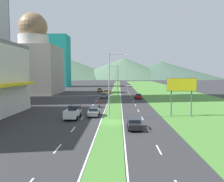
% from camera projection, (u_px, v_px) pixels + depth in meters
% --- Properties ---
extents(ground_plane, '(600.00, 600.00, 0.00)m').
position_uv_depth(ground_plane, '(112.00, 122.00, 34.35)').
color(ground_plane, '#2D2D30').
extents(grass_median, '(3.20, 240.00, 0.06)m').
position_uv_depth(grass_median, '(116.00, 91.00, 94.13)').
color(grass_median, '#477F33').
rests_on(grass_median, ground_plane).
extents(grass_verge_right, '(24.00, 240.00, 0.06)m').
position_uv_depth(grass_verge_right, '(165.00, 91.00, 93.51)').
color(grass_verge_right, '#477F33').
rests_on(grass_verge_right, ground_plane).
extents(lane_dash_left_1, '(0.16, 2.80, 0.01)m').
position_uv_depth(lane_dash_left_1, '(58.00, 149.00, 22.26)').
color(lane_dash_left_1, silver).
rests_on(lane_dash_left_1, ground_plane).
extents(lane_dash_left_2, '(0.16, 2.80, 0.01)m').
position_uv_depth(lane_dash_left_2, '(73.00, 129.00, 29.93)').
color(lane_dash_left_2, silver).
rests_on(lane_dash_left_2, ground_plane).
extents(lane_dash_left_3, '(0.16, 2.80, 0.01)m').
position_uv_depth(lane_dash_left_3, '(82.00, 118.00, 37.61)').
color(lane_dash_left_3, silver).
rests_on(lane_dash_left_3, ground_plane).
extents(lane_dash_left_4, '(0.16, 2.80, 0.01)m').
position_uv_depth(lane_dash_left_4, '(89.00, 110.00, 45.29)').
color(lane_dash_left_4, silver).
rests_on(lane_dash_left_4, ground_plane).
extents(lane_dash_left_5, '(0.16, 2.80, 0.01)m').
position_uv_depth(lane_dash_left_5, '(93.00, 105.00, 52.97)').
color(lane_dash_left_5, silver).
rests_on(lane_dash_left_5, ground_plane).
extents(lane_dash_left_6, '(0.16, 2.80, 0.01)m').
position_uv_depth(lane_dash_left_6, '(96.00, 101.00, 60.65)').
color(lane_dash_left_6, silver).
rests_on(lane_dash_left_6, ground_plane).
extents(lane_dash_left_7, '(0.16, 2.80, 0.01)m').
position_uv_depth(lane_dash_left_7, '(99.00, 98.00, 68.33)').
color(lane_dash_left_7, silver).
rests_on(lane_dash_left_7, ground_plane).
extents(lane_dash_left_8, '(0.16, 2.80, 0.01)m').
position_uv_depth(lane_dash_left_8, '(101.00, 95.00, 76.00)').
color(lane_dash_left_8, silver).
rests_on(lane_dash_left_8, ground_plane).
extents(lane_dash_left_9, '(0.16, 2.80, 0.01)m').
position_uv_depth(lane_dash_left_9, '(102.00, 93.00, 83.68)').
color(lane_dash_left_9, silver).
rests_on(lane_dash_left_9, ground_plane).
extents(lane_dash_left_10, '(0.16, 2.80, 0.01)m').
position_uv_depth(lane_dash_left_10, '(104.00, 92.00, 91.36)').
color(lane_dash_left_10, silver).
rests_on(lane_dash_left_10, ground_plane).
extents(lane_dash_left_11, '(0.16, 2.80, 0.01)m').
position_uv_depth(lane_dash_left_11, '(105.00, 90.00, 99.04)').
color(lane_dash_left_11, silver).
rests_on(lane_dash_left_11, ground_plane).
extents(lane_dash_left_12, '(0.16, 2.80, 0.01)m').
position_uv_depth(lane_dash_left_12, '(106.00, 89.00, 106.72)').
color(lane_dash_left_12, silver).
rests_on(lane_dash_left_12, ground_plane).
extents(lane_dash_right_1, '(0.16, 2.80, 0.01)m').
position_uv_depth(lane_dash_right_1, '(159.00, 150.00, 21.95)').
color(lane_dash_right_1, silver).
rests_on(lane_dash_right_1, ground_plane).
extents(lane_dash_right_2, '(0.16, 2.80, 0.01)m').
position_uv_depth(lane_dash_right_2, '(148.00, 130.00, 29.63)').
color(lane_dash_right_2, silver).
rests_on(lane_dash_right_2, ground_plane).
extents(lane_dash_right_3, '(0.16, 2.80, 0.01)m').
position_uv_depth(lane_dash_right_3, '(142.00, 118.00, 37.31)').
color(lane_dash_right_3, silver).
rests_on(lane_dash_right_3, ground_plane).
extents(lane_dash_right_4, '(0.16, 2.80, 0.01)m').
position_uv_depth(lane_dash_right_4, '(138.00, 111.00, 44.99)').
color(lane_dash_right_4, silver).
rests_on(lane_dash_right_4, ground_plane).
extents(lane_dash_right_5, '(0.16, 2.80, 0.01)m').
position_uv_depth(lane_dash_right_5, '(135.00, 105.00, 52.66)').
color(lane_dash_right_5, silver).
rests_on(lane_dash_right_5, ground_plane).
extents(lane_dash_right_6, '(0.16, 2.80, 0.01)m').
position_uv_depth(lane_dash_right_6, '(133.00, 101.00, 60.34)').
color(lane_dash_right_6, silver).
rests_on(lane_dash_right_6, ground_plane).
extents(lane_dash_right_7, '(0.16, 2.80, 0.01)m').
position_uv_depth(lane_dash_right_7, '(132.00, 98.00, 68.02)').
color(lane_dash_right_7, silver).
rests_on(lane_dash_right_7, ground_plane).
extents(lane_dash_right_8, '(0.16, 2.80, 0.01)m').
position_uv_depth(lane_dash_right_8, '(130.00, 95.00, 75.70)').
color(lane_dash_right_8, silver).
rests_on(lane_dash_right_8, ground_plane).
extents(lane_dash_right_9, '(0.16, 2.80, 0.01)m').
position_uv_depth(lane_dash_right_9, '(129.00, 93.00, 83.38)').
color(lane_dash_right_9, silver).
rests_on(lane_dash_right_9, ground_plane).
extents(lane_dash_right_10, '(0.16, 2.80, 0.01)m').
position_uv_depth(lane_dash_right_10, '(128.00, 92.00, 91.06)').
color(lane_dash_right_10, silver).
rests_on(lane_dash_right_10, ground_plane).
extents(lane_dash_right_11, '(0.16, 2.80, 0.01)m').
position_uv_depth(lane_dash_right_11, '(128.00, 90.00, 98.73)').
color(lane_dash_right_11, silver).
rests_on(lane_dash_right_11, ground_plane).
extents(lane_dash_right_12, '(0.16, 2.80, 0.01)m').
position_uv_depth(lane_dash_right_12, '(127.00, 89.00, 106.41)').
color(lane_dash_right_12, silver).
rests_on(lane_dash_right_12, ground_plane).
extents(edge_line_median_left, '(0.16, 240.00, 0.01)m').
position_uv_depth(edge_line_median_left, '(112.00, 91.00, 94.18)').
color(edge_line_median_left, silver).
rests_on(edge_line_median_left, ground_plane).
extents(edge_line_median_right, '(0.16, 240.00, 0.01)m').
position_uv_depth(edge_line_median_right, '(120.00, 91.00, 94.08)').
color(edge_line_median_right, silver).
rests_on(edge_line_median_right, ground_plane).
extents(domed_building, '(18.17, 18.17, 29.90)m').
position_uv_depth(domed_building, '(34.00, 62.00, 82.32)').
color(domed_building, '#9E9384').
rests_on(domed_building, ground_plane).
extents(midrise_colored, '(12.08, 12.08, 28.97)m').
position_uv_depth(midrise_colored, '(58.00, 61.00, 125.46)').
color(midrise_colored, teal).
rests_on(midrise_colored, ground_plane).
extents(hill_far_left, '(235.48, 235.48, 42.56)m').
position_uv_depth(hill_far_left, '(44.00, 64.00, 331.35)').
color(hill_far_left, '#47664C').
rests_on(hill_far_left, ground_plane).
extents(hill_far_center, '(152.87, 152.87, 29.72)m').
position_uv_depth(hill_far_center, '(124.00, 68.00, 318.61)').
color(hill_far_center, '#47664C').
rests_on(hill_far_center, ground_plane).
extents(hill_far_right, '(170.43, 170.43, 25.18)m').
position_uv_depth(hill_far_right, '(161.00, 70.00, 326.15)').
color(hill_far_right, '#3D5647').
rests_on(hill_far_right, ground_plane).
extents(street_lamp_near, '(3.30, 0.52, 10.92)m').
position_uv_depth(street_lamp_near, '(111.00, 82.00, 36.63)').
color(street_lamp_near, '#99999E').
rests_on(street_lamp_near, ground_plane).
extents(street_lamp_mid, '(3.23, 0.31, 9.89)m').
position_uv_depth(street_lamp_mid, '(117.00, 80.00, 67.47)').
color(street_lamp_mid, '#99999E').
rests_on(street_lamp_mid, ground_plane).
extents(street_lamp_far, '(2.73, 0.44, 9.31)m').
position_uv_depth(street_lamp_far, '(116.00, 78.00, 98.29)').
color(street_lamp_far, '#99999E').
rests_on(street_lamp_far, ground_plane).
extents(billboard_roadside, '(5.23, 0.28, 6.79)m').
position_uv_depth(billboard_roadside, '(182.00, 87.00, 38.54)').
color(billboard_roadside, '#4C4C51').
rests_on(billboard_roadside, ground_plane).
extents(car_0, '(1.94, 4.18, 1.40)m').
position_uv_depth(car_0, '(134.00, 124.00, 30.05)').
color(car_0, black).
rests_on(car_0, ground_plane).
extents(car_1, '(2.02, 4.79, 1.51)m').
position_uv_depth(car_1, '(104.00, 95.00, 68.41)').
color(car_1, slate).
rests_on(car_1, ground_plane).
extents(car_2, '(1.88, 4.34, 1.53)m').
position_uv_depth(car_2, '(100.00, 90.00, 91.20)').
color(car_2, '#C6842D').
rests_on(car_2, ground_plane).
extents(car_3, '(1.85, 4.75, 1.51)m').
position_uv_depth(car_3, '(138.00, 96.00, 66.05)').
color(car_3, maroon).
rests_on(car_3, ground_plane).
extents(car_4, '(1.92, 4.49, 1.45)m').
position_uv_depth(car_4, '(129.00, 85.00, 125.87)').
color(car_4, silver).
rests_on(car_4, ground_plane).
extents(car_5, '(1.93, 4.18, 1.52)m').
position_uv_depth(car_5, '(94.00, 112.00, 39.09)').
color(car_5, slate).
rests_on(car_5, ground_plane).
extents(car_6, '(1.89, 4.11, 1.52)m').
position_uv_depth(car_6, '(107.00, 92.00, 80.87)').
color(car_6, yellow).
rests_on(car_6, ground_plane).
extents(pickup_truck_0, '(2.18, 5.40, 2.00)m').
position_uv_depth(pickup_truck_0, '(73.00, 112.00, 37.35)').
color(pickup_truck_0, silver).
rests_on(pickup_truck_0, ground_plane).
extents(motorcycle_rider, '(0.36, 2.00, 1.80)m').
position_uv_depth(motorcycle_rider, '(99.00, 104.00, 48.87)').
color(motorcycle_rider, black).
rests_on(motorcycle_rider, ground_plane).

